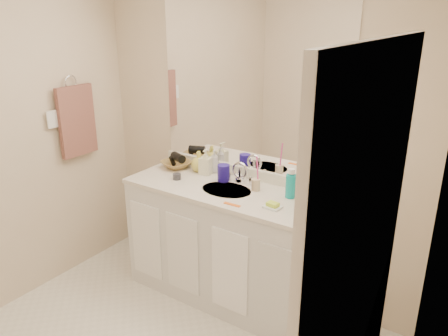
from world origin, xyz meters
TOP-DOWN VIEW (x-y plane):
  - wall_back at (0.00, 1.30)m, footprint 2.60×0.02m
  - wall_right at (1.30, 0.00)m, footprint 0.02×2.60m
  - vanity_cabinet at (0.00, 1.02)m, footprint 1.50×0.55m
  - countertop at (0.00, 1.02)m, footprint 1.52×0.57m
  - backsplash at (0.00, 1.29)m, footprint 1.52×0.03m
  - sink_basin at (0.00, 1.00)m, footprint 0.37×0.37m
  - faucet at (0.00, 1.18)m, footprint 0.02×0.02m
  - mirror at (0.00, 1.29)m, footprint 1.48×0.01m
  - blue_mug at (-0.11, 1.14)m, footprint 0.09×0.09m
  - tan_cup at (0.18, 1.11)m, footprint 0.08×0.08m
  - toothbrush at (0.19, 1.11)m, footprint 0.01×0.04m
  - mouthwash_bottle at (0.43, 1.13)m, footprint 0.09×0.09m
  - clear_pump_bottle at (0.63, 1.19)m, footprint 0.07×0.07m
  - soap_dish at (0.41, 0.92)m, footprint 0.11×0.09m
  - green_soap at (0.41, 0.92)m, footprint 0.08×0.06m
  - orange_comb at (0.17, 0.81)m, footprint 0.12×0.03m
  - dark_jar at (-0.42, 0.97)m, footprint 0.08×0.08m
  - soap_bottle_white at (-0.27, 1.25)m, footprint 0.09×0.09m
  - soap_bottle_cream at (-0.31, 1.18)m, footprint 0.11×0.11m
  - soap_bottle_yellow at (-0.39, 1.20)m, footprint 0.13×0.13m
  - wicker_basket at (-0.58, 1.16)m, footprint 0.28×0.28m
  - hair_dryer at (-0.56, 1.16)m, footprint 0.15×0.11m
  - towel_ring at (-1.27, 0.77)m, footprint 0.01×0.11m
  - hand_towel at (-1.25, 0.77)m, footprint 0.04×0.32m
  - switch_plate at (-1.27, 0.57)m, footprint 0.01×0.08m

SIDE VIEW (x-z plane):
  - vanity_cabinet at x=0.00m, z-range 0.00..0.85m
  - countertop at x=0.00m, z-range 0.85..0.88m
  - sink_basin at x=0.00m, z-range 0.86..0.88m
  - orange_comb at x=0.17m, z-range 0.88..0.88m
  - soap_dish at x=0.41m, z-range 0.88..0.89m
  - dark_jar at x=-0.42m, z-range 0.88..0.92m
  - green_soap at x=0.41m, z-range 0.89..0.92m
  - wicker_basket at x=-0.58m, z-range 0.88..0.94m
  - backsplash at x=0.00m, z-range 0.88..0.96m
  - tan_cup at x=0.18m, z-range 0.88..0.96m
  - faucet at x=0.00m, z-range 0.88..0.99m
  - blue_mug at x=-0.11m, z-range 0.88..1.00m
  - mouthwash_bottle at x=0.43m, z-range 0.88..1.04m
  - soap_bottle_yellow at x=-0.39m, z-range 0.88..1.04m
  - clear_pump_bottle at x=0.63m, z-range 0.88..1.04m
  - soap_bottle_white at x=-0.27m, z-range 0.88..1.06m
  - hair_dryer at x=-0.56m, z-range 0.94..1.00m
  - soap_bottle_cream at x=-0.31m, z-range 0.88..1.08m
  - toothbrush at x=0.19m, z-range 0.93..1.13m
  - wall_back at x=0.00m, z-range 0.00..2.40m
  - wall_right at x=1.30m, z-range 0.00..2.40m
  - hand_towel at x=-1.25m, z-range 0.98..1.52m
  - switch_plate at x=-1.27m, z-range 1.24..1.36m
  - towel_ring at x=-1.27m, z-range 1.49..1.61m
  - mirror at x=0.00m, z-range 0.96..2.16m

